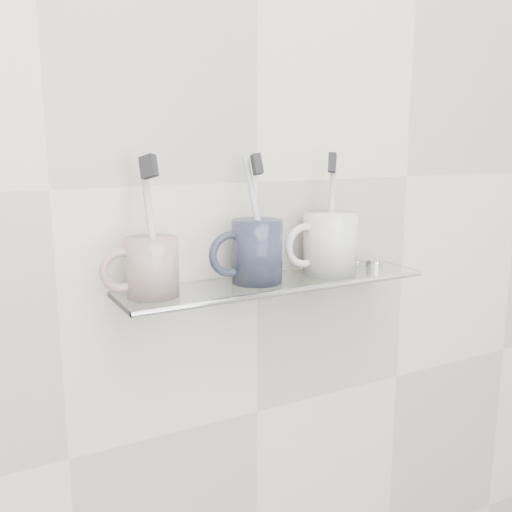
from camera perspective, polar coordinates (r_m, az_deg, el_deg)
wall_back at (r=0.93m, az=0.13°, el=7.40°), size 2.50×0.00×2.50m
shelf_glass at (r=0.90m, az=2.03°, el=-2.70°), size 0.50×0.12×0.01m
shelf_rail at (r=0.85m, az=3.95°, el=-3.51°), size 0.50×0.01×0.01m
bracket_left at (r=0.86m, az=-11.78°, el=-4.32°), size 0.02×0.03×0.02m
bracket_right at (r=1.06m, az=10.58°, el=-1.37°), size 0.02×0.03×0.02m
mug_left at (r=0.81m, az=-10.34°, el=-1.10°), size 0.09×0.09×0.08m
mug_left_handle at (r=0.80m, az=-13.28°, el=-1.41°), size 0.06×0.01×0.06m
toothbrush_left at (r=0.80m, az=-10.49°, el=3.06°), size 0.02×0.08×0.18m
bristles_left at (r=0.79m, az=-10.70°, el=8.78°), size 0.02×0.03×0.04m
mug_center at (r=0.87m, az=0.09°, el=0.47°), size 0.10×0.10×0.10m
mug_center_handle at (r=0.85m, az=-2.58°, el=0.19°), size 0.07×0.01×0.07m
toothbrush_center at (r=0.87m, az=0.09°, el=3.87°), size 0.03×0.06×0.19m
bristles_center at (r=0.86m, az=0.09°, el=9.16°), size 0.02×0.03×0.04m
mug_right at (r=0.95m, az=7.42°, el=1.30°), size 0.11×0.11×0.10m
mug_right_handle at (r=0.92m, az=4.87°, el=1.05°), size 0.07×0.01×0.07m
toothbrush_right at (r=0.94m, az=7.50°, el=4.36°), size 0.04×0.04×0.19m
bristles_right at (r=0.93m, az=7.63°, el=9.24°), size 0.03×0.03×0.03m
chrome_cap at (r=1.01m, az=11.71°, el=-0.68°), size 0.03×0.03×0.01m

